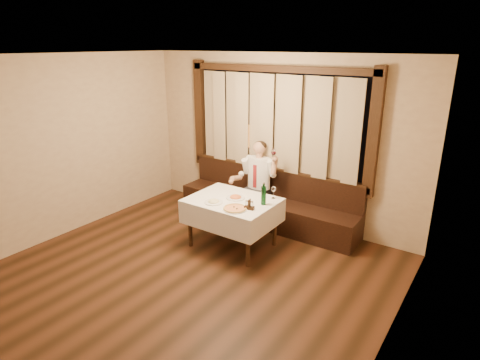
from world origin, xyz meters
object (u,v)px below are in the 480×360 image
Objects in this scene: pizza at (235,209)px; dining_table at (232,206)px; banquette at (267,205)px; cruet_caddy at (249,206)px; seated_man at (257,177)px; pasta_red at (236,196)px; pasta_cream at (214,200)px; green_bottle at (264,195)px.

dining_table is at bearing 130.62° from pizza.
cruet_caddy is (0.41, -1.19, 0.50)m from banquette.
banquette is 2.27× the size of seated_man.
seated_man is (-0.18, 0.88, 0.02)m from pasta_red.
cruet_caddy reaches higher than pasta_cream.
banquette is at bearing 91.08° from pasta_red.
banquette reaches higher than pizza.
dining_table is at bearing -90.00° from banquette.
pasta_cream is (-0.14, -0.26, 0.14)m from dining_table.
green_bottle reaches higher than banquette.
cruet_caddy reaches higher than pasta_red.
banquette is 1.35m from cruet_caddy.
cruet_caddy is 0.10× the size of seated_man.
pasta_red is 0.90m from seated_man.
pasta_cream is (-0.14, -1.28, 0.48)m from banquette.
pizza is 2.36× the size of cruet_caddy.
seated_man reaches higher than banquette.
cruet_caddy is at bearing -105.57° from green_bottle.
cruet_caddy reaches higher than pizza.
banquette is 1.08m from pasta_red.
seated_man reaches higher than pasta_red.
pizza is (0.25, -1.32, 0.46)m from banquette.
pasta_cream is at bearing -119.06° from dining_table.
pizza is 1.04× the size of green_bottle.
banquette is 1.08m from dining_table.
banquette reaches higher than dining_table.
pasta_red is 0.20× the size of seated_man.
banquette is 1.38m from pasta_cream.
pasta_red is at bearing -176.01° from green_bottle.
pasta_cream is 1.19m from seated_man.
banquette is 0.54m from seated_man.
pizza is at bearing -56.35° from pasta_red.
seated_man is at bearing 108.44° from pizza.
green_bottle is at bearing -53.00° from seated_man.
cruet_caddy is (0.55, 0.09, 0.01)m from pasta_cream.
cruet_caddy is at bearing 38.33° from pizza.
banquette reaches higher than cruet_caddy.
seated_man reaches higher than pizza.
pasta_red is 0.84× the size of green_bottle.
pizza is 0.24× the size of seated_man.
dining_table is 0.33m from pasta_cream.
green_bottle is at bearing 29.29° from pasta_cream.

